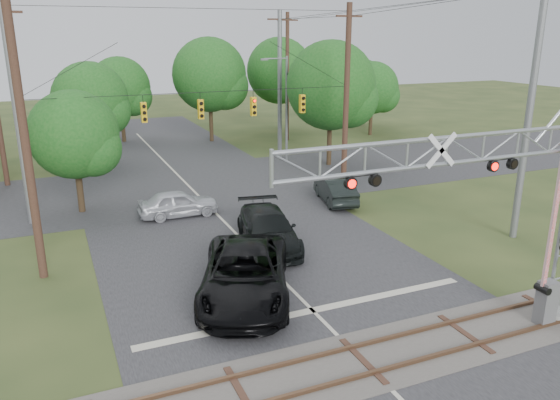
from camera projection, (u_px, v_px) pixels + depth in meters
name	position (u px, v px, depth m)	size (l,w,h in m)	color
ground	(401.00, 400.00, 15.13)	(160.00, 160.00, 0.00)	#2B3B1B
road_main	(267.00, 265.00, 23.91)	(14.00, 90.00, 0.02)	#262527
road_cross	(188.00, 186.00, 36.20)	(90.00, 12.00, 0.02)	#262527
railroad_track	(363.00, 361.00, 16.87)	(90.00, 3.20, 0.17)	#48433F
crossing_gantry	(497.00, 200.00, 16.75)	(11.37, 1.00, 7.84)	gray
traffic_signal_span	(216.00, 106.00, 31.35)	(19.34, 0.36, 11.50)	slate
pickup_black	(245.00, 274.00, 20.69)	(3.23, 7.01, 1.95)	black
car_dark	(268.00, 229.00, 25.79)	(2.40, 5.89, 1.71)	black
sedan_silver	(178.00, 203.00, 30.06)	(1.74, 4.33, 1.48)	#B7B8BF
suv_dark	(335.00, 190.00, 32.56)	(1.60, 4.59, 1.51)	black
streetlight	(285.00, 104.00, 41.34)	(2.16, 0.22, 8.09)	slate
utility_poles	(229.00, 93.00, 34.48)	(25.61, 28.15, 12.41)	#3D241C
treeline	(145.00, 86.00, 44.76)	(55.09, 26.10, 9.42)	#352718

